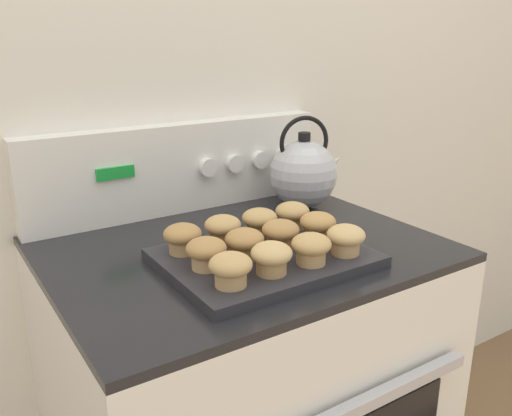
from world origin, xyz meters
The scene contains 16 objects.
wall_back centered at (0.00, 0.67, 1.20)m, with size 8.00×0.05×2.40m.
control_panel centered at (0.00, 0.62, 1.01)m, with size 0.78×0.07×0.22m.
muffin_pan centered at (-0.01, 0.23, 0.91)m, with size 0.39×0.30×0.02m.
muffin_r0_c0 centered at (-0.14, 0.14, 0.96)m, with size 0.07×0.07×0.06m.
muffin_r0_c1 centered at (-0.05, 0.14, 0.96)m, with size 0.07×0.07×0.06m.
muffin_r0_c2 centered at (0.03, 0.14, 0.96)m, with size 0.07×0.07×0.06m.
muffin_r0_c3 centered at (0.12, 0.14, 0.96)m, with size 0.07×0.07×0.06m.
muffin_r1_c0 centered at (-0.14, 0.22, 0.96)m, with size 0.07×0.07×0.06m.
muffin_r1_c1 centered at (-0.06, 0.23, 0.96)m, with size 0.07×0.07×0.06m.
muffin_r1_c2 centered at (0.03, 0.23, 0.96)m, with size 0.07×0.07×0.06m.
muffin_r1_c3 centered at (0.12, 0.23, 0.96)m, with size 0.07×0.07×0.06m.
muffin_r2_c0 centered at (-0.14, 0.31, 0.96)m, with size 0.07×0.07×0.06m.
muffin_r2_c1 centered at (-0.05, 0.32, 0.96)m, with size 0.07×0.07×0.06m.
muffin_r2_c2 centered at (0.03, 0.31, 0.96)m, with size 0.07×0.07×0.06m.
muffin_r2_c3 centered at (0.12, 0.31, 0.96)m, with size 0.07×0.07×0.06m.
tea_kettle centered at (0.27, 0.47, 0.99)m, with size 0.20×0.17×0.24m.
Camera 1 is at (-0.56, -0.58, 1.33)m, focal length 38.00 mm.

